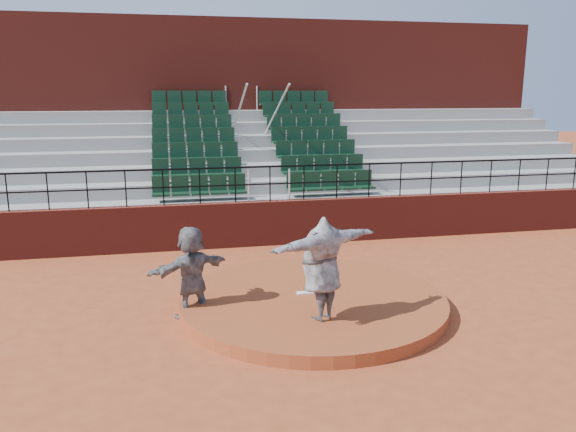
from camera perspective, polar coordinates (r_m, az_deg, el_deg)
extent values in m
plane|color=#A54925|center=(11.87, 2.53, -9.20)|extent=(90.00, 90.00, 0.00)
cylinder|color=#9B4522|center=(11.83, 2.53, -8.64)|extent=(5.50, 5.50, 0.25)
cube|color=white|center=(11.91, 2.36, -7.75)|extent=(0.60, 0.15, 0.03)
cube|color=maroon|center=(16.35, -1.81, -0.70)|extent=(24.00, 0.30, 1.30)
cylinder|color=black|center=(16.06, -1.85, 5.04)|extent=(24.00, 0.05, 0.05)
cylinder|color=black|center=(16.13, -1.84, 3.28)|extent=(24.00, 0.04, 0.04)
cylinder|color=black|center=(16.44, -26.64, 2.12)|extent=(0.04, 0.04, 1.00)
cylinder|color=black|center=(16.21, -23.23, 2.31)|extent=(0.04, 0.04, 1.00)
cylinder|color=black|center=(16.04, -19.72, 2.49)|extent=(0.04, 0.04, 1.00)
cylinder|color=black|center=(15.93, -16.16, 2.67)|extent=(0.04, 0.04, 1.00)
cylinder|color=black|center=(15.89, -12.56, 2.84)|extent=(0.04, 0.04, 1.00)
cylinder|color=black|center=(15.91, -8.96, 3.00)|extent=(0.04, 0.04, 1.00)
cylinder|color=black|center=(15.99, -5.37, 3.15)|extent=(0.04, 0.04, 1.00)
cylinder|color=black|center=(16.13, -1.84, 3.28)|extent=(0.04, 0.04, 1.00)
cylinder|color=black|center=(16.33, 1.62, 3.39)|extent=(0.04, 0.04, 1.00)
cylinder|color=black|center=(16.59, 4.99, 3.50)|extent=(0.04, 0.04, 1.00)
cylinder|color=black|center=(16.91, 8.24, 3.58)|extent=(0.04, 0.04, 1.00)
cylinder|color=black|center=(17.27, 11.37, 3.66)|extent=(0.04, 0.04, 1.00)
cylinder|color=black|center=(17.69, 14.35, 3.72)|extent=(0.04, 0.04, 1.00)
cylinder|color=black|center=(18.15, 17.19, 3.76)|extent=(0.04, 0.04, 1.00)
cylinder|color=black|center=(18.66, 19.89, 3.80)|extent=(0.04, 0.04, 1.00)
cylinder|color=black|center=(19.20, 22.44, 3.83)|extent=(0.04, 0.04, 1.00)
cylinder|color=black|center=(19.78, 24.84, 3.84)|extent=(0.04, 0.04, 1.00)
cylinder|color=black|center=(20.39, 27.10, 3.86)|extent=(0.04, 0.04, 1.00)
cube|color=gray|center=(16.90, -2.15, -0.27)|extent=(24.00, 0.85, 1.30)
cube|color=#10321E|center=(16.51, -8.97, 2.85)|extent=(2.75, 0.48, 0.72)
cube|color=#10321E|center=(17.16, 4.34, 3.34)|extent=(2.75, 0.48, 0.72)
cube|color=gray|center=(17.68, -2.63, 0.96)|extent=(24.00, 0.85, 1.70)
cube|color=#10321E|center=(17.29, -9.17, 4.62)|extent=(2.75, 0.48, 0.72)
cube|color=#10321E|center=(17.91, 3.60, 5.03)|extent=(2.75, 0.48, 0.72)
cube|color=gray|center=(18.47, -3.06, 2.09)|extent=(24.00, 0.85, 2.10)
cube|color=#10321E|center=(18.08, -9.35, 6.23)|extent=(2.75, 0.48, 0.72)
cube|color=#10321E|center=(18.68, 2.92, 6.58)|extent=(2.75, 0.48, 0.72)
cube|color=gray|center=(19.26, -3.46, 3.12)|extent=(24.00, 0.85, 2.50)
cube|color=#10321E|center=(18.89, -9.52, 7.71)|extent=(2.75, 0.48, 0.72)
cube|color=#10321E|center=(19.46, 2.29, 8.01)|extent=(2.75, 0.48, 0.72)
cube|color=gray|center=(20.06, -3.83, 4.07)|extent=(24.00, 0.85, 2.90)
cube|color=#10321E|center=(19.71, -9.68, 9.07)|extent=(2.75, 0.48, 0.72)
cube|color=#10321E|center=(20.26, 1.70, 9.33)|extent=(2.75, 0.48, 0.72)
cube|color=gray|center=(20.87, -4.17, 4.95)|extent=(24.00, 0.85, 3.30)
cube|color=#10321E|center=(20.54, -9.82, 10.31)|extent=(2.75, 0.48, 0.72)
cube|color=#10321E|center=(21.07, 1.15, 10.54)|extent=(2.75, 0.48, 0.72)
cube|color=gray|center=(21.68, -4.49, 5.76)|extent=(24.00, 0.85, 3.70)
cube|color=#10321E|center=(21.38, -9.96, 11.46)|extent=(2.75, 0.48, 0.72)
cube|color=#10321E|center=(21.88, 0.65, 11.67)|extent=(2.75, 0.48, 0.72)
cylinder|color=silver|center=(18.95, -5.37, 9.48)|extent=(0.06, 5.97, 2.46)
cylinder|color=silver|center=(19.13, -1.75, 9.56)|extent=(0.06, 5.97, 2.46)
cube|color=maroon|center=(23.45, -5.19, 10.43)|extent=(24.00, 3.00, 7.10)
imported|color=black|center=(10.33, 3.45, -5.34)|extent=(2.45, 1.61, 1.95)
imported|color=black|center=(11.25, -9.78, -5.61)|extent=(1.78, 1.26, 1.85)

